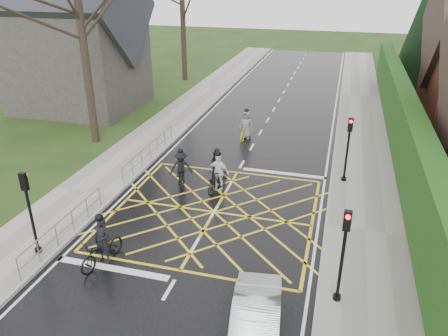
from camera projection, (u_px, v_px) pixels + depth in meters
The scene contains 19 objects.
ground at pixel (214, 212), 18.11m from camera, with size 120.00×120.00×0.00m, color black.
road at pixel (214, 212), 18.11m from camera, with size 9.00×80.00×0.01m, color black.
sidewalk_right at pixel (365, 232), 16.63m from camera, with size 3.00×80.00×0.15m, color gray.
sidewalk_left at pixel (86, 193), 19.52m from camera, with size 3.00×80.00×0.15m, color gray.
stone_wall at pixel (401, 167), 21.35m from camera, with size 0.50×38.00×0.70m, color slate.
hedge at pixel (407, 134), 20.62m from camera, with size 0.90×38.00×2.80m, color #14340E.
conifer at pixel (427, 24), 36.22m from camera, with size 4.60×4.60×10.00m.
church at pixel (74, 37), 29.83m from camera, with size 8.80×7.80×11.00m.
railing_south at pixel (64, 223), 15.84m from camera, with size 0.05×5.04×1.03m.
railing_north at pixel (150, 148), 22.41m from camera, with size 0.05×6.04×1.03m.
traffic_light_ne at pixel (347, 150), 19.86m from camera, with size 0.24×0.31×3.21m.
traffic_light_se at pixel (342, 258), 12.50m from camera, with size 0.24×0.31×3.21m.
traffic_light_sw at pixel (31, 214), 14.71m from camera, with size 0.24×0.31×3.21m.
cyclist_rear at pixel (102, 248), 14.73m from camera, with size 1.13×2.06×1.90m.
cyclist_back at pixel (217, 170), 20.35m from camera, with size 0.85×1.77×1.72m.
cyclist_mid at pixel (181, 171), 20.22m from camera, with size 1.32×1.91×1.77m.
cyclist_front at pixel (218, 176), 19.62m from camera, with size 1.08×1.96×1.90m.
cyclist_lead at pixel (246, 128), 25.70m from camera, with size 0.85×1.91×1.82m.
car at pixel (255, 324), 11.60m from camera, with size 1.29×3.70×1.22m, color silver.
Camera 1 is at (4.56, -15.03, 9.22)m, focal length 35.00 mm.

